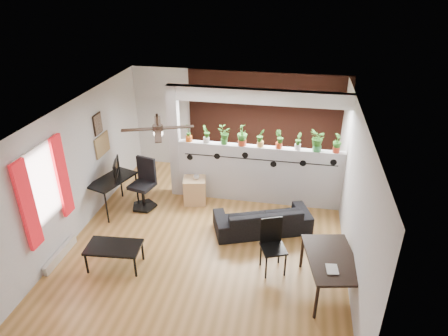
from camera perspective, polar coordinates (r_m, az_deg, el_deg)
room_shell at (r=7.41m, az=-2.23°, el=-1.43°), size 6.30×7.10×2.90m
partition_wall at (r=8.90m, az=5.01°, el=-0.90°), size 3.60×0.18×1.35m
ceiling_header at (r=8.22m, az=5.51°, el=10.10°), size 3.60×0.18×0.30m
pier_column at (r=8.98m, az=-7.04°, el=3.70°), size 0.22×0.20×2.60m
brick_panel at (r=9.98m, az=6.09°, el=6.18°), size 3.90×0.05×2.60m
vine_decal at (r=8.63m, az=5.05°, el=1.18°), size 3.31×0.01×0.30m
window_assembly at (r=7.34m, az=-24.35°, el=-2.48°), size 0.09×1.30×1.55m
baseboard_heater at (r=8.07m, az=-22.33°, el=-11.31°), size 0.08×1.00×0.18m
corkboard at (r=9.04m, az=-17.00°, el=3.18°), size 0.03×0.60×0.45m
framed_art at (r=8.82m, az=-17.59°, el=6.02°), size 0.03×0.34×0.44m
ceiling_fan at (r=6.93m, az=-9.42°, el=5.40°), size 1.19×1.19×0.43m
potted_plant_0 at (r=8.79m, az=-5.08°, el=5.15°), size 0.26×0.25×0.41m
potted_plant_1 at (r=8.70m, az=-2.56°, el=4.95°), size 0.25×0.25×0.40m
potted_plant_2 at (r=8.62m, az=0.01°, el=4.79°), size 0.22×0.19×0.40m
potted_plant_3 at (r=8.54m, az=2.62°, el=4.86°), size 0.28×0.31×0.49m
potted_plant_4 at (r=8.52m, az=5.25°, el=4.40°), size 0.26×0.24×0.40m
potted_plant_5 at (r=8.50m, az=7.91°, el=4.17°), size 0.20×0.17×0.40m
potted_plant_6 at (r=8.50m, az=10.56°, el=3.86°), size 0.15×0.19×0.37m
potted_plant_7 at (r=8.49m, az=13.25°, el=3.96°), size 0.25×0.29×0.48m
potted_plant_8 at (r=8.54m, az=15.87°, el=3.52°), size 0.20×0.23×0.41m
sofa at (r=8.13m, az=5.50°, el=-7.21°), size 1.96×1.31×0.53m
cube_shelf at (r=9.01m, az=-4.19°, el=-3.23°), size 0.57×0.53×0.60m
cup at (r=8.82m, az=-3.95°, el=-1.30°), size 0.15×0.15×0.10m
computer_desk at (r=8.87m, az=-15.66°, el=-1.91°), size 0.84×1.16×0.76m
monitor at (r=8.91m, az=-15.40°, el=-0.49°), size 0.35×0.17×0.20m
office_chair at (r=8.90m, az=-11.34°, el=-2.66°), size 0.59×0.59×1.13m
dining_table at (r=6.76m, az=15.07°, el=-12.75°), size 0.98×1.36×0.68m
book at (r=6.47m, az=14.39°, el=-13.80°), size 0.20×0.26×0.02m
folding_chair at (r=7.04m, az=6.90°, el=-10.20°), size 0.52×0.52×1.00m
coffee_table at (r=7.39m, az=-15.47°, el=-10.99°), size 0.99×0.61×0.44m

